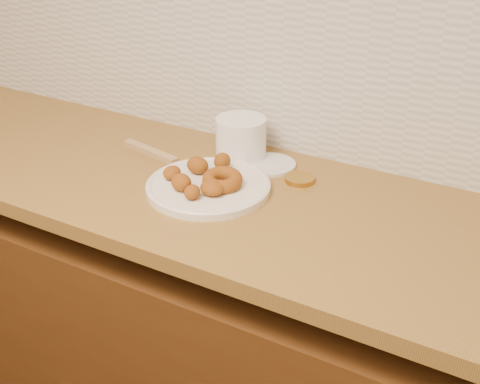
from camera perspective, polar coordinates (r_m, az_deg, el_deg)
name	(u,v)px	position (r m, az deg, el deg)	size (l,w,h in m)	color
base_cabinet	(302,378)	(1.70, 5.91, -17.18)	(3.60, 0.60, 0.77)	#4C2A10
butcher_block	(96,161)	(1.71, -13.52, 2.83)	(2.30, 0.62, 0.04)	olive
backsplash	(369,53)	(1.53, 12.14, 12.79)	(3.60, 0.02, 0.60)	beige
donut_plate	(208,187)	(1.47, -3.02, 0.49)	(0.30, 0.30, 0.02)	white
ring_donut	(222,180)	(1.44, -1.71, 1.17)	(0.10, 0.10, 0.03)	brown
fried_dough_chunks	(198,176)	(1.46, -4.04, 1.55)	(0.19, 0.22, 0.04)	brown
plastic_tub	(241,138)	(1.62, 0.10, 5.11)	(0.14, 0.14, 0.11)	white
tub_lid	(270,165)	(1.59, 2.82, 2.62)	(0.14, 0.14, 0.01)	silver
brass_jar_lid	(300,179)	(1.52, 5.68, 1.23)	(0.08, 0.08, 0.01)	#B3842F
wooden_utensil	(150,152)	(1.67, -8.49, 3.82)	(0.20, 0.02, 0.02)	#A78655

